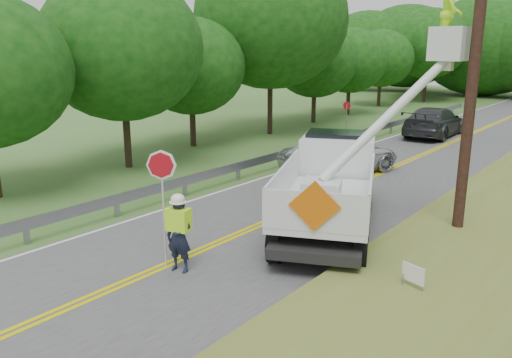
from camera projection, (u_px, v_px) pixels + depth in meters
The scene contains 10 objects.
ground at pixel (81, 302), 10.77m from camera, with size 140.00×140.00×0.00m, color #3C5B23.
road at pixel (373, 176), 21.40m from camera, with size 7.20×96.00×0.03m.
guardrail at pixel (305, 149), 24.37m from camera, with size 0.18×48.00×0.77m.
treeline_left at pixel (331, 44), 36.66m from camera, with size 9.55×53.53×11.05m.
flagger at pixel (179, 230), 12.02m from camera, with size 1.12×0.57×2.93m.
bucket_truck at pixel (340, 171), 15.55m from camera, with size 5.45×7.49×6.98m.
suv_silver at pixel (341, 155), 21.92m from camera, with size 2.51×5.44×1.51m, color silver.
suv_darkgrey at pixel (435, 122), 30.89m from camera, with size 2.48×6.10×1.77m, color #34373A.
stop_sign_permanent at pixel (346, 115), 29.17m from camera, with size 0.49×0.06×2.29m.
yard_sign at pixel (413, 275), 10.72m from camera, with size 0.54×0.19×0.81m.
Camera 1 is at (8.98, -5.36, 5.23)m, focal length 35.57 mm.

